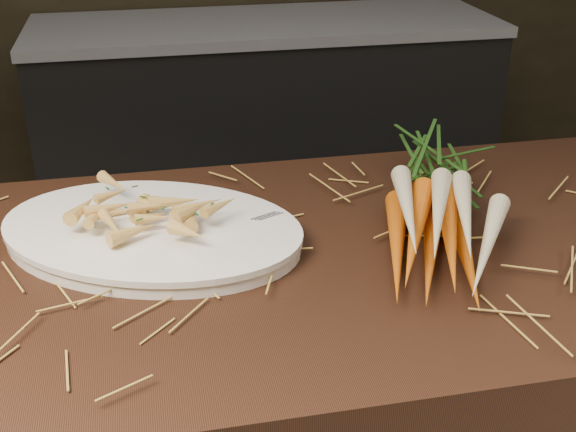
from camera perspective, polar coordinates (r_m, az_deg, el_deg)
The scene contains 6 objects.
back_counter at distance 3.03m, azimuth -1.70°, elevation 7.44°, with size 1.82×0.62×0.84m.
straw_bedding at distance 1.09m, azimuth -0.27°, elevation -2.48°, with size 1.40×0.60×0.02m, color olive, non-canonical shape.
root_veg_bunch at distance 1.20m, azimuth 11.63°, elevation 2.18°, with size 0.35×0.58×0.10m.
serving_platter at distance 1.14m, azimuth -10.70°, elevation -1.49°, with size 0.47×0.31×0.02m, color white, non-canonical shape.
roasted_veg_heap at distance 1.12m, azimuth -10.87°, elevation 0.25°, with size 0.23×0.17×0.05m, color gold, non-canonical shape.
serving_fork at distance 1.06m, azimuth -2.88°, elevation -2.33°, with size 0.02×0.18×0.00m, color silver.
Camera 1 is at (-0.18, -0.63, 1.45)m, focal length 45.00 mm.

